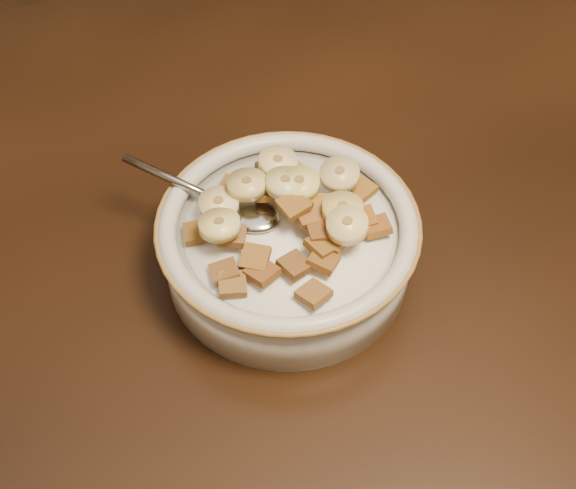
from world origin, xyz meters
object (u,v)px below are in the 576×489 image
object	(u,v)px
table	(316,287)
chair	(249,78)
cereal_bowl	(288,250)
spoon	(251,215)

from	to	relation	value
table	chair	bearing A→B (deg)	78.67
table	cereal_bowl	size ratio (longest dim) A/B	7.20
chair	cereal_bowl	bearing A→B (deg)	-104.68
chair	cereal_bowl	xyz separation A→B (m)	(-0.13, -0.56, 0.29)
chair	spoon	world-z (taller)	chair
table	chair	size ratio (longest dim) A/B	1.45
table	chair	world-z (taller)	chair
table	spoon	distance (m)	0.09
spoon	table	bearing A→B (deg)	94.81
chair	cereal_bowl	distance (m)	0.64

